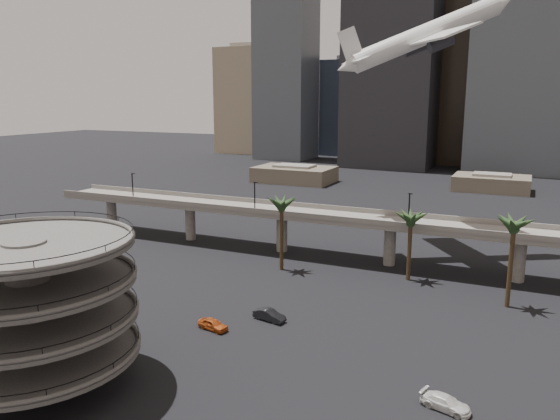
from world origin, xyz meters
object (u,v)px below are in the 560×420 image
at_px(car_a, 213,324).
at_px(car_c, 446,403).
at_px(overpass, 334,221).
at_px(airborne_jet, 425,35).
at_px(car_b, 269,315).
at_px(parking_ramp, 30,300).

bearing_deg(car_a, car_c, -90.46).
distance_m(overpass, airborne_jet, 38.97).
distance_m(airborne_jet, car_a, 67.25).
xyz_separation_m(overpass, airborne_jet, (13.23, 11.90, 34.67)).
bearing_deg(car_a, car_b, -31.58).
xyz_separation_m(airborne_jet, car_c, (14.58, -57.01, -41.27)).
bearing_deg(airborne_jet, overpass, -172.84).
relative_size(car_a, car_c, 0.88).
distance_m(car_a, car_b, 8.12).
height_order(overpass, car_c, overpass).
height_order(airborne_jet, car_b, airborne_jet).
relative_size(overpass, car_b, 27.10).
bearing_deg(airborne_jet, car_b, -138.91).
relative_size(parking_ramp, airborne_jet, 0.71).
bearing_deg(overpass, airborne_jet, 41.98).
distance_m(parking_ramp, airborne_jet, 82.15).
distance_m(parking_ramp, car_a, 24.34).
bearing_deg(car_c, parking_ramp, 123.84).
relative_size(parking_ramp, overpass, 0.17).
xyz_separation_m(car_b, car_c, (25.75, -12.53, -0.05)).
bearing_deg(car_a, airborne_jet, -6.90).
relative_size(airborne_jet, car_b, 6.52).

